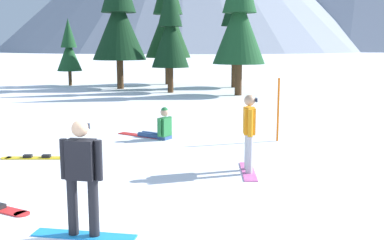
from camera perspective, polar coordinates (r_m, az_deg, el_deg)
snowboarder_foreground at (r=6.81m, az=-13.50°, el=-6.78°), size 1.56×0.62×1.72m
snowboarder_midground at (r=10.04m, az=7.08°, el=-1.45°), size 0.79×1.50×1.71m
snowboarder_background at (r=13.66m, az=-4.03°, el=-0.96°), size 1.87×0.75×0.96m
loose_snowboard_far_spare at (r=11.95m, az=-18.65°, el=-4.43°), size 1.74×0.93×0.09m
trail_marker_pole at (r=13.41m, az=10.63°, el=1.25°), size 0.06×0.06×1.83m
pine_tree_tall at (r=29.23m, az=-9.08°, el=12.64°), size 3.30×3.30×8.23m
pine_tree_young at (r=32.21m, az=-3.02°, el=12.59°), size 3.12×3.12×8.40m
pine_tree_broad at (r=32.27m, az=-15.02°, el=8.48°), size 1.65×1.65×4.48m
pine_tree_slender at (r=25.32m, az=5.89°, el=12.65°), size 2.83×2.83×7.77m
pine_tree_leaning at (r=26.61m, az=-2.73°, el=11.15°), size 2.15×2.15×6.61m
pine_tree_short at (r=29.91m, az=5.31°, el=11.20°), size 2.68×2.68×6.86m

